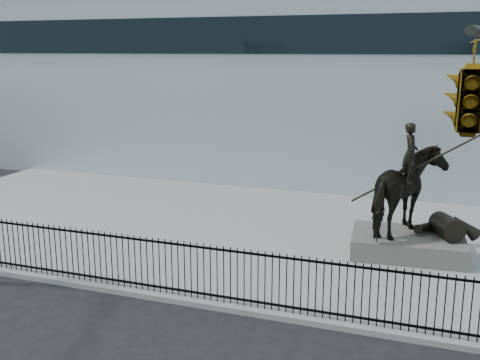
% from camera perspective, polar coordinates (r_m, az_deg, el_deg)
% --- Properties ---
extents(ground, '(120.00, 120.00, 0.00)m').
position_cam_1_polar(ground, '(13.85, -6.36, -14.48)').
color(ground, black).
rests_on(ground, ground).
extents(plaza, '(30.00, 12.00, 0.15)m').
position_cam_1_polar(plaza, '(19.84, 2.48, -5.47)').
color(plaza, gray).
rests_on(plaza, ground).
extents(building, '(44.00, 14.00, 9.00)m').
position_cam_1_polar(building, '(31.53, 9.63, 9.50)').
color(building, '#B6BEC7').
rests_on(building, ground).
extents(picket_fence, '(22.10, 0.10, 1.50)m').
position_cam_1_polar(picket_fence, '(14.49, -4.28, -9.20)').
color(picket_fence, black).
rests_on(picket_fence, plaza).
extents(statue_plinth, '(3.55, 2.59, 0.63)m').
position_cam_1_polar(statue_plinth, '(18.38, 16.66, -6.27)').
color(statue_plinth, '#55534D').
rests_on(statue_plinth, plaza).
extents(equestrian_statue, '(4.32, 2.85, 3.67)m').
position_cam_1_polar(equestrian_statue, '(17.92, 17.21, -1.31)').
color(equestrian_statue, black).
rests_on(equestrian_statue, statue_plinth).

